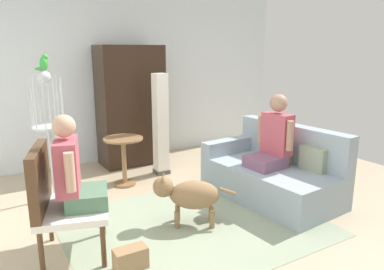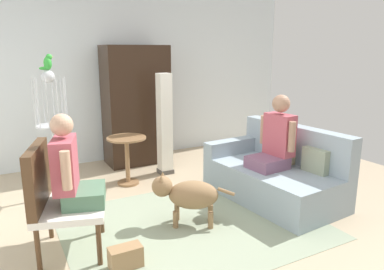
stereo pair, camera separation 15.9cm
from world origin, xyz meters
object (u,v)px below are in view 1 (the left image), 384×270
column_lamp (161,125)px  armoire_cabinet (131,106)px  round_end_table (124,154)px  couch (273,173)px  person_on_couch (273,138)px  person_on_armchair (73,171)px  dog (189,194)px  handbag (131,259)px  armchair (56,195)px  bird_cage_stand (50,139)px  parrot (44,63)px

column_lamp → armoire_cabinet: (-0.16, 0.72, 0.20)m
round_end_table → couch: bearing=-42.0°
person_on_couch → person_on_armchair: (-2.36, -0.06, 0.02)m
round_end_table → dog: size_ratio=0.86×
armoire_cabinet → handbag: (-1.12, -2.76, -0.83)m
armchair → column_lamp: column_lamp is taller
column_lamp → bird_cage_stand: bearing=-174.1°
couch → person_on_couch: size_ratio=1.97×
couch → handbag: (-2.11, -0.57, -0.21)m
couch → column_lamp: (-0.82, 1.47, 0.43)m
armchair → bird_cage_stand: size_ratio=0.64×
armoire_cabinet → handbag: armoire_cabinet is taller
round_end_table → armoire_cabinet: 1.12m
parrot → armchair: bearing=-98.9°
armoire_cabinet → couch: bearing=-65.9°
armchair → dog: 1.30m
round_end_table → parrot: 1.50m
couch → column_lamp: column_lamp is taller
armchair → handbag: size_ratio=3.63×
bird_cage_stand → armoire_cabinet: 1.65m
bird_cage_stand → couch: bearing=-29.1°
round_end_table → armoire_cabinet: bearing=62.2°
couch → round_end_table: couch is taller
dog → bird_cage_stand: size_ratio=0.49×
parrot → column_lamp: (1.53, 0.16, -0.92)m
dog → bird_cage_stand: 1.84m
couch → armoire_cabinet: armoire_cabinet is taller
person_on_couch → bird_cage_stand: bird_cage_stand is taller
armchair → bird_cage_stand: bearing=81.5°
bird_cage_stand → column_lamp: bearing=5.9°
parrot → person_on_couch: bearing=-30.3°
armchair → person_on_armchair: 0.26m
handbag → armchair: bearing=131.2°
couch → dog: size_ratio=2.23×
couch → armoire_cabinet: size_ratio=0.92×
person_on_armchair → dog: (1.13, -0.04, -0.43)m
handbag → bird_cage_stand: bearing=97.7°
person_on_couch → round_end_table: (-1.40, 1.34, -0.31)m
armchair → bird_cage_stand: bird_cage_stand is taller
dog → person_on_armchair: bearing=178.2°
parrot → bird_cage_stand: bearing=180.0°
parrot → person_on_armchair: bearing=-92.5°
armchair → parrot: bearing=81.1°
person_on_couch → armoire_cabinet: 2.42m
couch → person_on_armchair: (-2.41, -0.09, 0.47)m
dog → column_lamp: column_lamp is taller
person_on_couch → armchair: bearing=-179.6°
dog → parrot: bearing=126.5°
round_end_table → dog: round_end_table is taller
couch → round_end_table: size_ratio=2.60×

